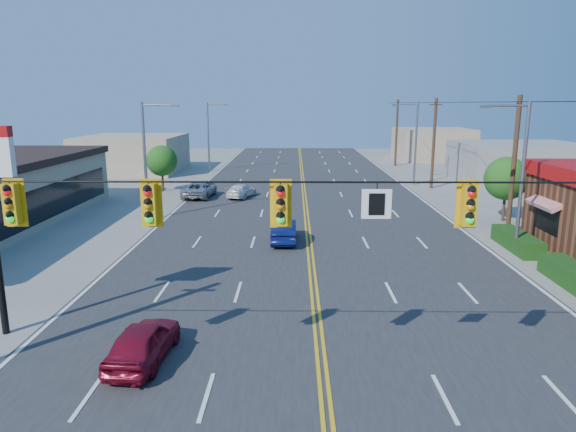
{
  "coord_description": "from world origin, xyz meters",
  "views": [
    {
      "loc": [
        -0.85,
        -12.62,
        7.91
      ],
      "look_at": [
        -1.19,
        13.35,
        2.2
      ],
      "focal_mm": 32.0,
      "sensor_mm": 36.0,
      "label": 1
    }
  ],
  "objects_px": {
    "signal_span": "(323,226)",
    "car_magenta": "(143,343)",
    "car_silver": "(199,190)",
    "car_white": "(241,191)",
    "car_blue": "(284,231)"
  },
  "relations": [
    {
      "from": "car_blue",
      "to": "car_white",
      "type": "height_order",
      "value": "car_blue"
    },
    {
      "from": "car_white",
      "to": "car_silver",
      "type": "height_order",
      "value": "car_silver"
    },
    {
      "from": "signal_span",
      "to": "car_silver",
      "type": "height_order",
      "value": "signal_span"
    },
    {
      "from": "car_white",
      "to": "car_silver",
      "type": "xyz_separation_m",
      "value": [
        -3.59,
        -0.0,
        0.1
      ]
    },
    {
      "from": "car_white",
      "to": "car_magenta",
      "type": "bearing_deg",
      "value": 106.65
    },
    {
      "from": "car_blue",
      "to": "car_white",
      "type": "xyz_separation_m",
      "value": [
        -3.93,
        14.37,
        -0.1
      ]
    },
    {
      "from": "signal_span",
      "to": "car_magenta",
      "type": "bearing_deg",
      "value": 159.72
    },
    {
      "from": "car_white",
      "to": "car_silver",
      "type": "relative_size",
      "value": 0.81
    },
    {
      "from": "car_silver",
      "to": "car_white",
      "type": "bearing_deg",
      "value": -175.28
    },
    {
      "from": "car_white",
      "to": "car_silver",
      "type": "bearing_deg",
      "value": 16.98
    },
    {
      "from": "car_blue",
      "to": "signal_span",
      "type": "bearing_deg",
      "value": 94.36
    },
    {
      "from": "car_magenta",
      "to": "car_silver",
      "type": "distance_m",
      "value": 28.75
    },
    {
      "from": "car_blue",
      "to": "car_white",
      "type": "distance_m",
      "value": 14.89
    },
    {
      "from": "car_blue",
      "to": "car_silver",
      "type": "bearing_deg",
      "value": -62.8
    },
    {
      "from": "car_magenta",
      "to": "car_silver",
      "type": "height_order",
      "value": "car_silver"
    }
  ]
}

